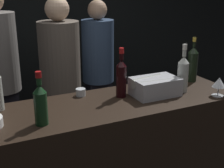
% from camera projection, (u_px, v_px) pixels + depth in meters
% --- Properties ---
extents(wall_back_chalkboard, '(6.40, 0.06, 2.80)m').
position_uv_depth(wall_back_chalkboard, '(40.00, 17.00, 3.78)').
color(wall_back_chalkboard, black).
rests_on(wall_back_chalkboard, ground_plane).
extents(bar_counter, '(1.87, 0.59, 1.03)m').
position_uv_depth(bar_counter, '(114.00, 166.00, 2.31)').
color(bar_counter, black).
rests_on(bar_counter, ground_plane).
extents(ice_bin_with_bottles, '(0.35, 0.22, 0.13)m').
position_uv_depth(ice_bin_with_bottles, '(155.00, 85.00, 2.26)').
color(ice_bin_with_bottles, '#B7BABF').
rests_on(ice_bin_with_bottles, bar_counter).
extents(wine_glass, '(0.10, 0.10, 0.14)m').
position_uv_depth(wine_glass, '(219.00, 83.00, 2.23)').
color(wine_glass, silver).
rests_on(wine_glass, bar_counter).
extents(candle_votive, '(0.07, 0.07, 0.05)m').
position_uv_depth(candle_votive, '(81.00, 92.00, 2.26)').
color(candle_votive, silver).
rests_on(candle_votive, bar_counter).
extents(red_wine_bottle_burgundy, '(0.08, 0.08, 0.32)m').
position_uv_depth(red_wine_bottle_burgundy, '(40.00, 103.00, 1.77)').
color(red_wine_bottle_burgundy, '#143319').
rests_on(red_wine_bottle_burgundy, bar_counter).
extents(champagne_bottle, '(0.08, 0.08, 0.37)m').
position_uv_depth(champagne_bottle, '(192.00, 63.00, 2.55)').
color(champagne_bottle, black).
rests_on(champagne_bottle, bar_counter).
extents(white_wine_bottle, '(0.08, 0.08, 0.36)m').
position_uv_depth(white_wine_bottle, '(183.00, 73.00, 2.31)').
color(white_wine_bottle, '#B2B7AD').
rests_on(white_wine_bottle, bar_counter).
extents(red_wine_bottle_tall, '(0.07, 0.07, 0.36)m').
position_uv_depth(red_wine_bottle_tall, '(121.00, 77.00, 2.20)').
color(red_wine_bottle_tall, black).
rests_on(red_wine_bottle_tall, bar_counter).
extents(person_in_hoodie, '(0.35, 0.35, 1.63)m').
position_uv_depth(person_in_hoodie, '(98.00, 66.00, 3.50)').
color(person_in_hoodie, black).
rests_on(person_in_hoodie, ground_plane).
extents(person_blond_tee, '(0.37, 0.37, 1.76)m').
position_uv_depth(person_blond_tee, '(0.00, 73.00, 2.97)').
color(person_blond_tee, black).
rests_on(person_blond_tee, ground_plane).
extents(person_grey_polo, '(0.37, 0.37, 1.70)m').
position_uv_depth(person_grey_polo, '(61.00, 81.00, 2.87)').
color(person_grey_polo, black).
rests_on(person_grey_polo, ground_plane).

